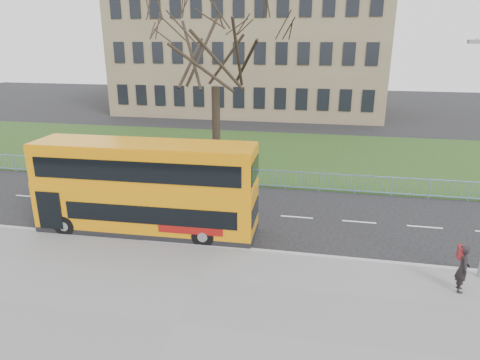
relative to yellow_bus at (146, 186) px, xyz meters
name	(u,v)px	position (x,y,z in m)	size (l,w,h in m)	color
ground	(227,233)	(3.57, 0.49, -2.21)	(120.00, 120.00, 0.00)	black
pavement	(178,324)	(3.57, -6.26, -2.15)	(80.00, 10.50, 0.12)	slate
kerb	(219,247)	(3.57, -1.06, -2.14)	(80.00, 0.20, 0.14)	#949497
grass_verge	(269,154)	(3.57, 14.79, -2.17)	(80.00, 15.40, 0.08)	#243B15
guard_railing	(252,178)	(3.57, 7.09, -1.66)	(40.00, 0.12, 1.10)	#7796D4
bare_tree	(215,70)	(0.57, 10.49, 4.31)	(9.02, 9.02, 12.89)	black
civic_building	(251,51)	(-1.43, 35.49, 4.79)	(30.00, 15.00, 14.00)	#7D684F
yellow_bus	(146,186)	(0.00, 0.00, 0.00)	(9.89, 2.60, 4.12)	orange
pedestrian	(463,268)	(12.58, -2.63, -1.23)	(0.63, 0.41, 1.72)	black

